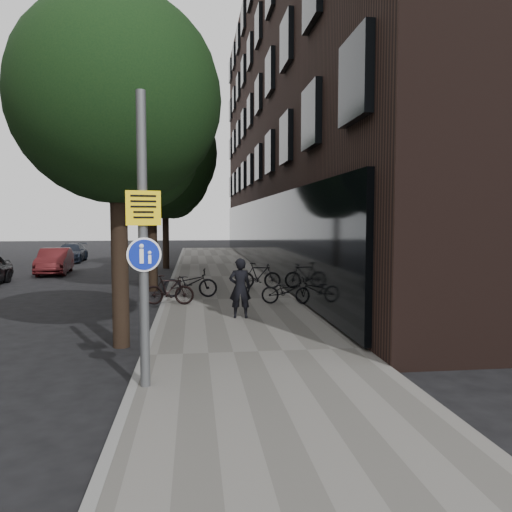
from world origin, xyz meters
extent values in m
plane|color=black|center=(0.00, 0.00, 0.00)|extent=(120.00, 120.00, 0.00)
cube|color=#63605C|center=(0.25, 10.00, 0.06)|extent=(4.50, 60.00, 0.12)
cube|color=slate|center=(-2.00, 10.00, 0.07)|extent=(0.15, 60.00, 0.13)
cube|color=black|center=(8.50, 22.00, 9.00)|extent=(12.00, 40.00, 18.00)
cylinder|color=black|center=(-2.60, 4.50, 1.60)|extent=(0.36, 0.36, 3.20)
sphere|color=black|center=(-2.60, 4.50, 5.30)|extent=(4.40, 4.40, 4.40)
sphere|color=black|center=(-2.20, 5.30, 4.30)|extent=(2.64, 2.64, 2.64)
cylinder|color=black|center=(-2.60, 13.00, 1.60)|extent=(0.36, 0.36, 3.20)
sphere|color=black|center=(-2.60, 13.00, 5.30)|extent=(5.00, 5.00, 5.00)
sphere|color=black|center=(-2.20, 13.80, 4.30)|extent=(3.00, 3.00, 3.00)
cylinder|color=black|center=(-2.60, 22.00, 1.60)|extent=(0.36, 0.36, 3.20)
sphere|color=black|center=(-2.60, 22.00, 5.30)|extent=(5.00, 5.00, 5.00)
sphere|color=black|center=(-2.20, 22.80, 4.30)|extent=(3.00, 3.00, 3.00)
cylinder|color=#595B5E|center=(-1.80, 1.48, 2.43)|extent=(0.15, 0.15, 4.62)
cube|color=yellow|center=(-1.80, 1.48, 2.94)|extent=(0.53, 0.15, 0.53)
cylinder|color=#0E21A0|center=(-1.80, 1.48, 2.22)|extent=(0.46, 0.12, 0.47)
cylinder|color=white|center=(-1.80, 1.48, 2.22)|extent=(0.52, 0.14, 0.53)
imported|color=black|center=(0.20, 6.77, 0.93)|extent=(0.62, 0.44, 1.62)
imported|color=black|center=(1.86, 8.79, 0.54)|extent=(1.69, 0.92, 0.84)
imported|color=black|center=(1.43, 12.28, 0.62)|extent=(1.69, 0.56, 1.00)
imported|color=black|center=(-1.17, 10.57, 0.60)|extent=(1.90, 0.80, 0.97)
imported|color=black|center=(-1.80, 9.11, 0.58)|extent=(1.58, 0.59, 0.93)
imported|color=#5A191C|center=(-8.04, 19.76, 0.65)|extent=(1.78, 4.08, 1.30)
imported|color=black|center=(-8.98, 27.12, 0.60)|extent=(1.88, 4.20, 1.19)
camera|label=1|loc=(-1.01, -6.44, 2.77)|focal=35.00mm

